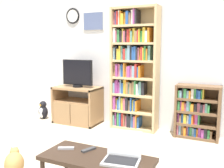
% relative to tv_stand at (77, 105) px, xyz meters
% --- Properties ---
extents(wall_back, '(7.16, 0.09, 2.60)m').
position_rel_tv_stand_xyz_m(wall_back, '(0.90, 0.32, 0.97)').
color(wall_back, silver).
rests_on(wall_back, ground_plane).
extents(tv_stand, '(0.83, 0.50, 0.67)m').
position_rel_tv_stand_xyz_m(tv_stand, '(0.00, 0.00, 0.00)').
color(tv_stand, '#9E754C').
rests_on(tv_stand, ground_plane).
extents(television, '(0.60, 0.18, 0.50)m').
position_rel_tv_stand_xyz_m(television, '(0.02, -0.00, 0.58)').
color(television, black).
rests_on(television, tv_stand).
extents(bookshelf_tall, '(0.79, 0.28, 2.04)m').
position_rel_tv_stand_xyz_m(bookshelf_tall, '(1.02, 0.15, 0.68)').
color(bookshelf_tall, tan).
rests_on(bookshelf_tall, ground_plane).
extents(bookshelf_short, '(0.66, 0.29, 0.82)m').
position_rel_tv_stand_xyz_m(bookshelf_short, '(2.08, 0.14, 0.06)').
color(bookshelf_short, brown).
rests_on(bookshelf_short, ground_plane).
extents(coffee_table, '(1.06, 0.47, 0.38)m').
position_rel_tv_stand_xyz_m(coffee_table, '(1.49, -1.93, 0.00)').
color(coffee_table, '#332319').
rests_on(coffee_table, ground_plane).
extents(laptop, '(0.36, 0.32, 0.26)m').
position_rel_tv_stand_xyz_m(laptop, '(1.73, -1.89, 0.11)').
color(laptop, '#B7BABC').
rests_on(laptop, coffee_table).
extents(remote_near_laptop, '(0.16, 0.11, 0.02)m').
position_rel_tv_stand_xyz_m(remote_near_laptop, '(1.12, -1.90, 0.05)').
color(remote_near_laptop, '#99999E').
rests_on(remote_near_laptop, coffee_table).
extents(remote_far_from_laptop, '(0.10, 0.17, 0.02)m').
position_rel_tv_stand_xyz_m(remote_far_from_laptop, '(1.34, -1.83, 0.05)').
color(remote_far_from_laptop, '#38383A').
rests_on(remote_far_from_laptop, coffee_table).
extents(cat, '(0.48, 0.39, 0.30)m').
position_rel_tv_stand_xyz_m(cat, '(0.48, -1.98, -0.20)').
color(cat, '#B78447').
rests_on(cat, ground_plane).
extents(penguin_figurine, '(0.19, 0.17, 0.35)m').
position_rel_tv_stand_xyz_m(penguin_figurine, '(-0.75, -0.06, -0.18)').
color(penguin_figurine, black).
rests_on(penguin_figurine, ground_plane).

